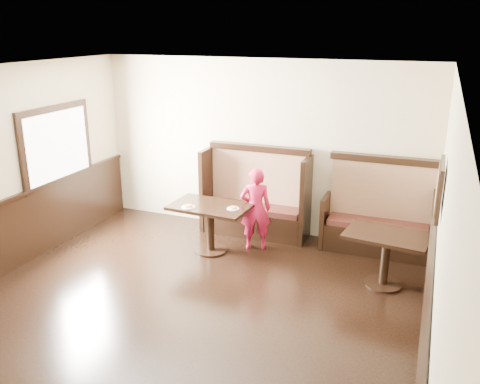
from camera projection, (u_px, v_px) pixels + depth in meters
The scene contains 9 objects.
ground at pixel (154, 341), 5.53m from camera, with size 7.00×7.00×0.00m, color black.
room_shell at pixel (140, 270), 5.67m from camera, with size 7.00×7.00×7.00m.
booth_main at pixel (256, 202), 8.28m from camera, with size 1.75×0.72×1.45m.
booth_neighbor at pixel (378, 221), 7.62m from camera, with size 1.65×0.72×1.45m.
table_main at pixel (210, 216), 7.56m from camera, with size 1.20×0.79×0.74m.
table_neighbor at pixel (386, 247), 6.55m from camera, with size 1.13×0.82×0.73m.
child at pixel (256, 209), 7.65m from camera, with size 0.47×0.31×1.28m, color #AC1237.
pizza_plate_left at pixel (188, 206), 7.41m from camera, with size 0.20×0.20×0.04m.
pizza_plate_right at pixel (233, 208), 7.35m from camera, with size 0.18×0.18×0.03m.
Camera 1 is at (2.61, -4.08, 3.26)m, focal length 38.00 mm.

